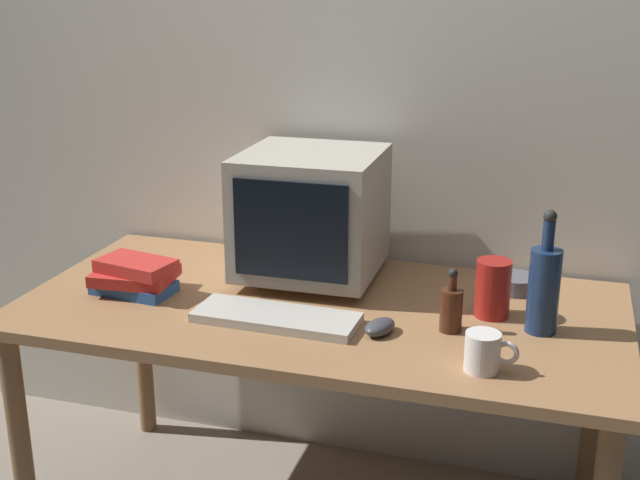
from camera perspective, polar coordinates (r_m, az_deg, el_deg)
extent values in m
cube|color=silver|center=(2.50, 3.10, 11.25)|extent=(4.00, 0.08, 2.50)
cube|color=#9E7047|center=(2.22, 0.00, -4.80)|extent=(1.60, 0.80, 0.03)
cylinder|color=brown|center=(2.42, -20.00, -13.20)|extent=(0.06, 0.06, 0.67)
cylinder|color=brown|center=(2.91, -12.16, -6.92)|extent=(0.06, 0.06, 0.67)
cylinder|color=brown|center=(2.60, 18.40, -10.75)|extent=(0.06, 0.06, 0.67)
cube|color=#B2AD9E|center=(2.39, -0.58, -2.27)|extent=(0.28, 0.24, 0.03)
cube|color=#B2AD9E|center=(2.33, -0.59, 1.99)|extent=(0.38, 0.38, 0.34)
cube|color=black|center=(2.16, -2.07, 0.62)|extent=(0.31, 0.01, 0.27)
cube|color=beige|center=(2.10, -3.04, -5.37)|extent=(0.42, 0.16, 0.02)
ellipsoid|color=#3F3F47|center=(2.03, 4.15, -6.01)|extent=(0.09, 0.11, 0.04)
cylinder|color=navy|center=(2.08, 15.19, -3.43)|extent=(0.08, 0.08, 0.21)
cylinder|color=navy|center=(2.03, 15.51, 0.32)|extent=(0.03, 0.03, 0.07)
sphere|color=#262626|center=(2.02, 15.62, 1.58)|extent=(0.03, 0.03, 0.03)
cylinder|color=#472314|center=(2.06, 9.05, -4.83)|extent=(0.06, 0.06, 0.11)
cylinder|color=#472314|center=(2.03, 9.15, -2.94)|extent=(0.02, 0.02, 0.04)
sphere|color=#262626|center=(2.02, 9.19, -2.26)|extent=(0.02, 0.02, 0.02)
cube|color=#28569E|center=(2.34, -12.73, -3.21)|extent=(0.23, 0.14, 0.03)
cube|color=red|center=(2.33, -12.67, -2.39)|extent=(0.22, 0.18, 0.03)
cube|color=red|center=(2.31, -12.60, -1.75)|extent=(0.23, 0.16, 0.04)
cylinder|color=white|center=(1.87, 11.16, -7.60)|extent=(0.08, 0.08, 0.09)
torus|color=white|center=(1.87, 12.77, -7.63)|extent=(0.06, 0.01, 0.06)
cylinder|color=#595B66|center=(2.35, 13.37, -2.94)|extent=(0.12, 0.12, 0.04)
cylinder|color=#A51E19|center=(2.15, 11.85, -3.30)|extent=(0.09, 0.09, 0.15)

